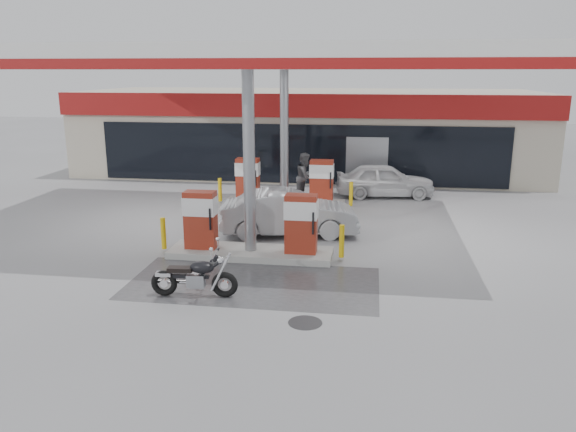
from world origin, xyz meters
name	(u,v)px	position (x,y,z in m)	size (l,w,h in m)	color
ground	(233,282)	(0.00, 0.00, 0.00)	(90.00, 90.00, 0.00)	gray
wet_patch	(253,283)	(0.50, 0.00, 0.00)	(6.00, 3.00, 0.00)	#4C4C4F
drain_cover	(305,323)	(2.00, -2.00, 0.00)	(0.70, 0.70, 0.01)	#38383A
store_building	(309,131)	(0.01, 15.94, 2.01)	(22.00, 8.22, 4.00)	#B6AB98
canopy	(269,60)	(0.00, 5.00, 5.27)	(16.00, 10.02, 5.51)	silver
pump_island_near	(250,231)	(0.00, 2.00, 0.71)	(5.14, 1.30, 1.78)	#9E9E99
pump_island_far	(284,187)	(0.00, 8.00, 0.71)	(5.14, 1.30, 1.78)	#9E9E99
parked_motorcycle	(196,278)	(-0.61, -0.99, 0.45)	(1.99, 0.76, 1.02)	black
sedan_white	(385,180)	(3.77, 10.20, 0.67)	(1.59, 3.94, 1.34)	silver
attendant	(305,177)	(0.67, 9.00, 0.94)	(0.92, 0.72, 1.89)	slate
hatchback_silver	(289,213)	(0.75, 4.20, 0.70)	(1.48, 4.23, 1.39)	#A1A4A9
parked_car_left	(213,163)	(-4.50, 14.00, 0.57)	(1.59, 3.91, 1.14)	#9B9CA2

